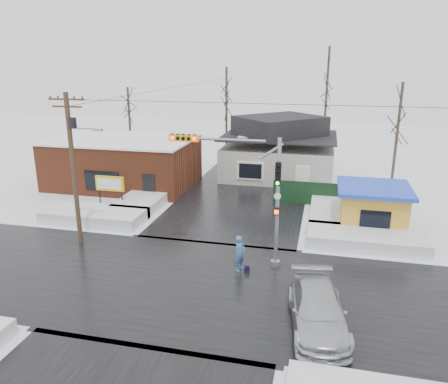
% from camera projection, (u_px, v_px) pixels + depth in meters
% --- Properties ---
extents(ground, '(120.00, 120.00, 0.00)m').
position_uv_depth(ground, '(188.00, 284.00, 21.76)').
color(ground, white).
rests_on(ground, ground).
extents(road_ns, '(10.00, 120.00, 0.02)m').
position_uv_depth(road_ns, '(188.00, 284.00, 21.76)').
color(road_ns, black).
rests_on(road_ns, ground).
extents(road_ew, '(120.00, 10.00, 0.02)m').
position_uv_depth(road_ew, '(188.00, 284.00, 21.76)').
color(road_ew, black).
rests_on(road_ew, ground).
extents(snowbank_nw, '(7.00, 3.00, 0.80)m').
position_uv_depth(snowbank_nw, '(94.00, 215.00, 30.13)').
color(snowbank_nw, white).
rests_on(snowbank_nw, ground).
extents(snowbank_ne, '(7.00, 3.00, 0.80)m').
position_uv_depth(snowbank_ne, '(366.00, 239.00, 26.19)').
color(snowbank_ne, white).
rests_on(snowbank_ne, ground).
extents(snowbank_nside_w, '(3.00, 8.00, 0.80)m').
position_uv_depth(snowbank_nside_w, '(150.00, 196.00, 34.35)').
color(snowbank_nside_w, white).
rests_on(snowbank_nside_w, ground).
extents(snowbank_nside_e, '(3.00, 8.00, 0.80)m').
position_uv_depth(snowbank_nside_e, '(332.00, 210.00, 31.29)').
color(snowbank_nside_e, white).
rests_on(snowbank_nside_e, ground).
extents(traffic_signal, '(6.05, 0.68, 7.00)m').
position_uv_depth(traffic_signal, '(248.00, 184.00, 22.67)').
color(traffic_signal, gray).
rests_on(traffic_signal, ground).
extents(utility_pole, '(3.15, 0.44, 9.00)m').
position_uv_depth(utility_pole, '(74.00, 161.00, 25.26)').
color(utility_pole, '#382619').
rests_on(utility_pole, ground).
extents(brick_building, '(12.20, 8.20, 4.12)m').
position_uv_depth(brick_building, '(124.00, 162.00, 38.45)').
color(brick_building, brown).
rests_on(brick_building, ground).
extents(marquee_sign, '(2.20, 0.21, 2.55)m').
position_uv_depth(marquee_sign, '(110.00, 185.00, 32.01)').
color(marquee_sign, black).
rests_on(marquee_sign, ground).
extents(house, '(10.40, 8.40, 5.76)m').
position_uv_depth(house, '(279.00, 149.00, 41.04)').
color(house, '#B9B4A7').
rests_on(house, ground).
extents(kiosk, '(4.60, 4.60, 2.88)m').
position_uv_depth(kiosk, '(372.00, 207.00, 28.56)').
color(kiosk, gold).
rests_on(kiosk, ground).
extents(fence, '(8.00, 0.12, 1.80)m').
position_uv_depth(fence, '(326.00, 194.00, 33.11)').
color(fence, black).
rests_on(fence, ground).
extents(tree_far_left, '(3.00, 3.00, 10.00)m').
position_uv_depth(tree_far_left, '(226.00, 88.00, 44.52)').
color(tree_far_left, '#332821').
rests_on(tree_far_left, ground).
extents(tree_far_mid, '(3.00, 3.00, 12.00)m').
position_uv_depth(tree_far_mid, '(328.00, 72.00, 43.73)').
color(tree_far_mid, '#332821').
rests_on(tree_far_mid, ground).
extents(tree_far_right, '(3.00, 3.00, 9.00)m').
position_uv_depth(tree_far_right, '(401.00, 105.00, 35.67)').
color(tree_far_right, '#332821').
rests_on(tree_far_right, ground).
extents(tree_far_west, '(3.00, 3.00, 8.00)m').
position_uv_depth(tree_far_west, '(128.00, 103.00, 45.31)').
color(tree_far_west, '#332821').
rests_on(tree_far_west, ground).
extents(pedestrian, '(0.71, 0.83, 1.93)m').
position_uv_depth(pedestrian, '(240.00, 253.00, 22.91)').
color(pedestrian, '#3F69B0').
rests_on(pedestrian, ground).
extents(car, '(3.01, 5.71, 1.58)m').
position_uv_depth(car, '(318.00, 310.00, 18.03)').
color(car, silver).
rests_on(car, ground).
extents(shopping_bag, '(0.30, 0.17, 0.35)m').
position_uv_depth(shopping_bag, '(247.00, 269.00, 22.88)').
color(shopping_bag, black).
rests_on(shopping_bag, ground).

